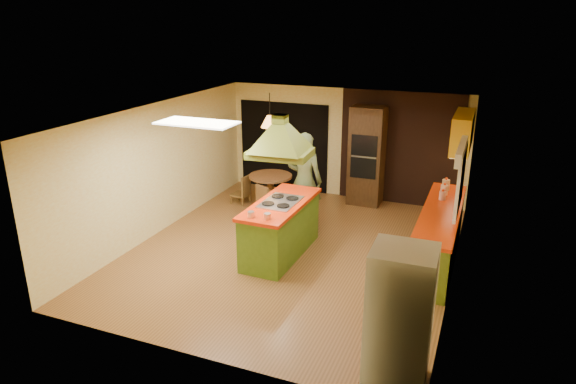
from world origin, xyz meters
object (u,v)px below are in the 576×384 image
at_px(kitchen_island, 281,228).
at_px(wall_oven, 367,156).
at_px(refrigerator, 400,318).
at_px(dining_table, 271,184).
at_px(man, 304,181).
at_px(canister_large, 446,185).

bearing_deg(kitchen_island, wall_oven, 77.74).
height_order(refrigerator, wall_oven, wall_oven).
distance_m(refrigerator, dining_table, 6.02).
xyz_separation_m(man, canister_large, (2.60, 0.57, 0.06)).
bearing_deg(refrigerator, dining_table, 126.07).
distance_m(wall_oven, dining_table, 2.21).
bearing_deg(man, refrigerator, 122.32).
bearing_deg(dining_table, man, -37.24).
bearing_deg(kitchen_island, canister_large, 37.96).
distance_m(man, canister_large, 2.67).
relative_size(kitchen_island, man, 1.03).
distance_m(kitchen_island, dining_table, 2.45).
height_order(man, dining_table, man).
height_order(kitchen_island, canister_large, canister_large).
height_order(kitchen_island, dining_table, kitchen_island).
bearing_deg(dining_table, kitchen_island, -62.19).
relative_size(man, wall_oven, 0.88).
relative_size(kitchen_island, refrigerator, 1.18).
bearing_deg(canister_large, kitchen_island, -143.24).
relative_size(man, canister_large, 9.36).
height_order(kitchen_island, man, man).
xyz_separation_m(wall_oven, canister_large, (1.80, -1.23, -0.07)).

